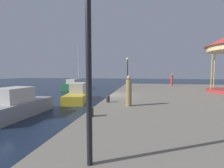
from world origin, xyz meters
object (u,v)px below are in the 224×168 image
Objects in this scene: lamp_post_near_edge at (88,23)px; person_near_carousel at (172,80)px; bollard_north at (91,112)px; motorboat_yellow at (78,94)px; sailboat_green at (76,85)px; lamp_post_mid_promenade at (128,67)px; motorboat_grey at (16,105)px; bollard_center at (108,99)px; person_by_the_water at (129,92)px.

person_near_carousel is (5.74, 21.15, -2.04)m from lamp_post_near_edge.
motorboat_yellow is at bearing 117.02° from bollard_north.
lamp_post_mid_promenade is (8.80, -3.13, 2.86)m from sailboat_green.
person_near_carousel reaches higher than motorboat_grey.
bollard_north and bollard_center have the same top height.
lamp_post_near_edge is at bearing -65.53° from motorboat_yellow.
person_near_carousel reaches higher than bollard_center.
lamp_post_mid_promenade is at bearing 56.51° from motorboat_yellow.
lamp_post_mid_promenade is 11.76m from person_by_the_water.
person_by_the_water is (5.34, -5.08, 1.00)m from motorboat_yellow.
motorboat_yellow is at bearing 132.81° from bollard_center.
sailboat_green reaches higher than motorboat_grey.
person_near_carousel is (6.85, 17.79, 0.68)m from bollard_north.
sailboat_green is at bearing 100.18° from motorboat_grey.
sailboat_green is 22.81m from lamp_post_near_edge.
bollard_north is 2.96m from person_by_the_water.
motorboat_grey is 7.21m from person_by_the_water.
lamp_post_near_edge is 10.64× the size of bollard_north.
person_by_the_water is at bearing 86.31° from lamp_post_near_edge.
motorboat_yellow is 3.06× the size of person_by_the_water.
lamp_post_mid_promenade is (-0.68, 17.39, -0.16)m from lamp_post_near_edge.
person_by_the_water is (9.86, -14.69, 0.94)m from sailboat_green.
motorboat_yellow is at bearing -136.29° from person_near_carousel.
sailboat_green is 17.71m from person_by_the_water.
person_by_the_water is (7.11, 0.63, 0.96)m from motorboat_grey.
motorboat_grey is at bearing -107.26° from motorboat_yellow.
lamp_post_mid_promenade reaches higher than bollard_north.
lamp_post_near_edge is at bearing -81.03° from bollard_center.
bollard_center is (3.91, -4.22, 0.36)m from motorboat_yellow.
motorboat_yellow is 1.28× the size of lamp_post_near_edge.
lamp_post_mid_promenade is at bearing -149.67° from person_near_carousel.
person_by_the_water is at bearing -43.54° from motorboat_yellow.
bollard_center is at bearing 14.63° from motorboat_grey.
motorboat_yellow is 2.93× the size of person_near_carousel.
person_by_the_water is 16.22m from person_near_carousel.
bollard_north is (8.37, -17.16, 0.31)m from sailboat_green.
motorboat_grey is at bearing -79.82° from sailboat_green.
lamp_post_near_edge reaches higher than motorboat_grey.
person_by_the_water is (0.38, 5.84, -2.08)m from lamp_post_near_edge.
person_near_carousel is at bearing 51.94° from motorboat_grey.
lamp_post_near_edge is 6.21m from person_by_the_water.
lamp_post_mid_promenade is at bearing 63.56° from motorboat_grey.
bollard_center is at bearing -92.02° from lamp_post_mid_promenade.
lamp_post_near_edge reaches higher than person_by_the_water.
bollard_north is at bearing -120.97° from person_by_the_water.
lamp_post_near_edge is 7.30m from bollard_center.
lamp_post_mid_promenade reaches higher than motorboat_yellow.
motorboat_yellow reaches higher than bollard_north.
motorboat_grey is 2.47× the size of person_near_carousel.
person_by_the_water is at bearing -56.12° from sailboat_green.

